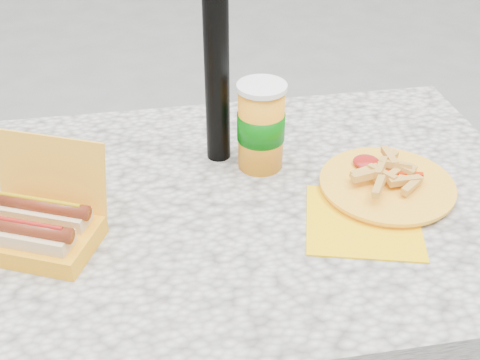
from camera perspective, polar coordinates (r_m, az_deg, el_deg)
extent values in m
cube|color=beige|center=(1.18, -0.87, -2.82)|extent=(1.20, 0.80, 0.05)
cylinder|color=black|center=(1.68, -19.81, -8.47)|extent=(0.07, 0.07, 0.70)
cylinder|color=black|center=(1.76, 13.96, -4.85)|extent=(0.07, 0.07, 0.70)
cube|color=#FFAD25|center=(1.10, -18.76, -5.20)|extent=(0.24, 0.21, 0.04)
cube|color=#FFAD25|center=(1.11, -17.49, 0.73)|extent=(0.20, 0.12, 0.13)
cube|color=tan|center=(1.07, -19.79, -5.35)|extent=(0.18, 0.11, 0.04)
cylinder|color=brown|center=(1.05, -20.06, -4.26)|extent=(0.18, 0.10, 0.03)
cylinder|color=maroon|center=(1.05, -20.19, -3.73)|extent=(0.14, 0.07, 0.01)
cube|color=tan|center=(1.11, -18.18, -3.38)|extent=(0.18, 0.11, 0.04)
cylinder|color=brown|center=(1.09, -18.42, -2.31)|extent=(0.18, 0.10, 0.03)
cylinder|color=#B58B05|center=(1.09, -18.54, -1.79)|extent=(0.14, 0.07, 0.01)
cube|color=#FFC305|center=(1.13, 11.59, -3.86)|extent=(0.25, 0.25, 0.00)
cylinder|color=#FFAD25|center=(1.22, 13.74, -0.51)|extent=(0.25, 0.25, 0.01)
cylinder|color=#FFAD25|center=(1.21, 13.77, -0.33)|extent=(0.26, 0.26, 0.01)
cube|color=gold|center=(1.19, 15.34, -0.08)|extent=(0.06, 0.02, 0.01)
cube|color=gold|center=(1.22, 15.05, 0.42)|extent=(0.06, 0.05, 0.02)
cube|color=gold|center=(1.20, 13.30, 0.61)|extent=(0.05, 0.06, 0.02)
cube|color=gold|center=(1.22, 13.76, 0.53)|extent=(0.03, 0.06, 0.01)
cube|color=gold|center=(1.22, 14.89, 1.07)|extent=(0.05, 0.06, 0.02)
cube|color=gold|center=(1.25, 13.85, 1.89)|extent=(0.06, 0.05, 0.01)
cube|color=gold|center=(1.21, 13.88, 0.39)|extent=(0.06, 0.03, 0.01)
cube|color=gold|center=(1.20, 11.73, 0.79)|extent=(0.06, 0.04, 0.02)
cube|color=gold|center=(1.22, 14.63, 0.74)|extent=(0.06, 0.05, 0.01)
cube|color=gold|center=(1.24, 13.99, 2.17)|extent=(0.02, 0.06, 0.01)
cube|color=gold|center=(1.15, 13.02, -0.60)|extent=(0.05, 0.06, 0.02)
cube|color=gold|center=(1.21, 13.26, 1.21)|extent=(0.05, 0.06, 0.02)
cube|color=gold|center=(1.19, 15.99, -0.49)|extent=(0.06, 0.05, 0.02)
cube|color=gold|center=(1.21, 14.89, -0.05)|extent=(0.06, 0.04, 0.01)
cube|color=gold|center=(1.22, 15.51, 0.53)|extent=(0.06, 0.05, 0.02)
cube|color=gold|center=(1.18, 11.95, 0.41)|extent=(0.06, 0.03, 0.02)
cube|color=gold|center=(1.22, 14.54, 1.37)|extent=(0.06, 0.04, 0.02)
ellipsoid|color=maroon|center=(1.25, 11.90, 1.68)|extent=(0.06, 0.06, 0.02)
cube|color=#BA2000|center=(1.21, 14.47, 0.69)|extent=(0.11, 0.04, 0.00)
cylinder|color=orange|center=(1.22, 2.00, 4.88)|extent=(0.09, 0.09, 0.17)
cylinder|color=#035D06|center=(1.21, 2.00, 5.09)|extent=(0.10, 0.10, 0.06)
cylinder|color=white|center=(1.17, 2.09, 8.81)|extent=(0.10, 0.10, 0.01)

